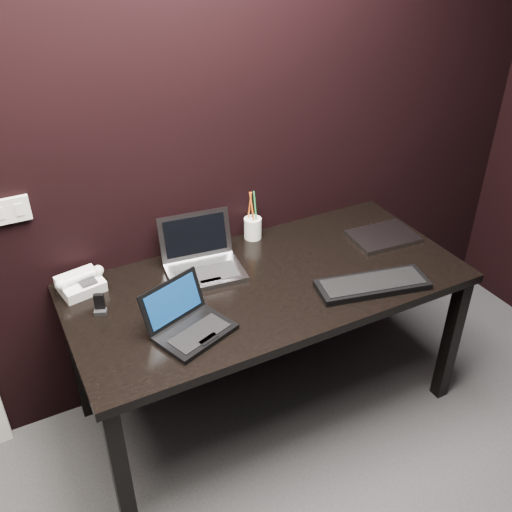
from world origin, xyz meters
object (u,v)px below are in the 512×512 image
silver_laptop (203,262)px  desk_phone (81,283)px  netbook (189,323)px  closed_laptop (383,236)px  desk (268,295)px  mobile_phone (100,306)px  pen_cup (253,227)px  ext_keyboard (372,284)px

silver_laptop → desk_phone: (-0.51, 0.09, -0.00)m
netbook → desk_phone: (-0.30, 0.45, 0.00)m
netbook → closed_laptop: netbook is taller
desk → silver_laptop: silver_laptop is taller
desk → silver_laptop: (-0.22, 0.20, 0.12)m
desk_phone → desk: bearing=-22.0°
closed_laptop → desk_phone: desk_phone is taller
closed_laptop → desk_phone: bearing=170.1°
mobile_phone → pen_cup: pen_cup is taller
mobile_phone → pen_cup: bearing=16.5°
netbook → desk: bearing=20.0°
mobile_phone → ext_keyboard: bearing=-18.9°
desk → mobile_phone: 0.71m
mobile_phone → pen_cup: 0.83m
silver_laptop → closed_laptop: bearing=-9.5°
netbook → silver_laptop: silver_laptop is taller
desk → ext_keyboard: (0.36, -0.25, 0.09)m
netbook → pen_cup: bearing=43.6°
desk → closed_laptop: closed_laptop is taller
ext_keyboard → closed_laptop: (0.29, 0.30, -0.00)m
silver_laptop → ext_keyboard: bearing=-37.6°
ext_keyboard → closed_laptop: ext_keyboard is taller
closed_laptop → mobile_phone: 1.35m
mobile_phone → pen_cup: (0.80, 0.24, 0.03)m
ext_keyboard → desk_phone: bearing=153.5°
desk_phone → pen_cup: pen_cup is taller
silver_laptop → desk: bearing=-42.2°
netbook → pen_cup: pen_cup is taller
ext_keyboard → pen_cup: size_ratio=2.04×
desk → pen_cup: (0.10, 0.35, 0.13)m
ext_keyboard → closed_laptop: 0.42m
desk → ext_keyboard: 0.45m
netbook → closed_laptop: bearing=11.0°
mobile_phone → closed_laptop: bearing=-2.5°
closed_laptop → mobile_phone: size_ratio=3.86×
closed_laptop → pen_cup: size_ratio=1.32×
netbook → desk_phone: netbook is taller
netbook → mobile_phone: bearing=134.9°
closed_laptop → mobile_phone: mobile_phone is taller
netbook → pen_cup: (0.53, 0.51, 0.02)m
netbook → ext_keyboard: bearing=-6.7°
ext_keyboard → mobile_phone: size_ratio=5.95×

